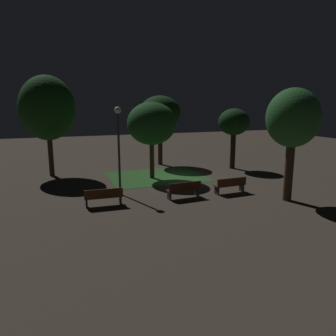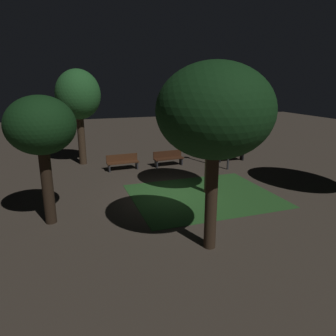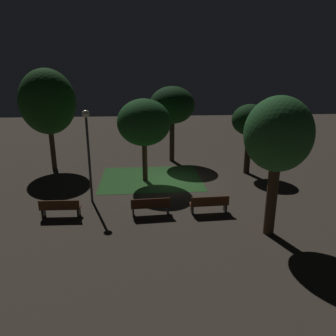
% 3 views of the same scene
% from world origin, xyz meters
% --- Properties ---
extents(ground_plane, '(60.00, 60.00, 0.00)m').
position_xyz_m(ground_plane, '(0.00, 0.00, 0.00)').
color(ground_plane, '#473D33').
extents(grass_lawn, '(6.17, 5.04, 0.01)m').
position_xyz_m(grass_lawn, '(-1.18, 0.57, 0.01)').
color(grass_lawn, '#2D6028').
rests_on(grass_lawn, ground).
extents(bench_lawn_edge, '(1.83, 0.58, 0.88)m').
position_xyz_m(bench_lawn_edge, '(-1.37, -4.68, 0.48)').
color(bench_lawn_edge, '#422314').
rests_on(bench_lawn_edge, ground).
extents(bench_corner, '(1.82, 0.56, 0.88)m').
position_xyz_m(bench_corner, '(1.38, -4.68, 0.48)').
color(bench_corner, '#512D19').
rests_on(bench_corner, ground).
extents(bench_front_left, '(1.82, 0.55, 0.88)m').
position_xyz_m(bench_front_left, '(-5.47, -4.54, 0.48)').
color(bench_front_left, '#512D19').
rests_on(bench_front_left, ground).
extents(tree_lawn_side, '(3.13, 3.13, 4.94)m').
position_xyz_m(tree_lawn_side, '(-1.55, 0.25, 3.55)').
color(tree_lawn_side, '#423021').
rests_on(tree_lawn_side, ground).
extents(tree_back_left, '(2.56, 2.56, 5.57)m').
position_xyz_m(tree_back_left, '(3.41, -6.78, 4.06)').
color(tree_back_left, '#423021').
rests_on(tree_back_left, ground).
extents(tree_right_canopy, '(2.29, 2.29, 4.47)m').
position_xyz_m(tree_right_canopy, '(5.12, 1.23, 3.41)').
color(tree_right_canopy, '#2D2116').
rests_on(tree_right_canopy, ground).
extents(tree_back_right, '(3.57, 3.57, 6.64)m').
position_xyz_m(tree_back_right, '(-7.73, 3.27, 4.51)').
color(tree_back_right, '#423021').
rests_on(tree_back_right, ground).
extents(tree_near_wall, '(3.23, 3.23, 5.44)m').
position_xyz_m(tree_near_wall, '(0.51, 4.62, 4.08)').
color(tree_near_wall, '#38281C').
rests_on(tree_near_wall, ground).
extents(lamp_post_plaza_east, '(0.36, 0.36, 4.66)m').
position_xyz_m(lamp_post_plaza_east, '(-4.31, -2.79, 3.16)').
color(lamp_post_plaza_east, '#333338').
rests_on(lamp_post_plaza_east, ground).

